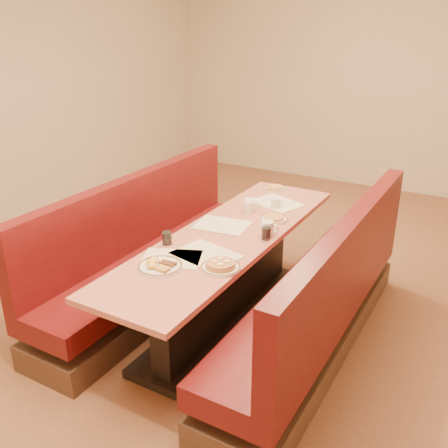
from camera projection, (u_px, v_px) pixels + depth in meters
The scene contains 19 objects.
ground at pixel (228, 321), 3.93m from camera, with size 8.00×8.00×0.00m, color #9E6647.
room_envelope at pixel (229, 65), 3.19m from camera, with size 6.04×8.04×2.82m.
diner_table at pixel (228, 279), 3.79m from camera, with size 0.70×2.50×0.75m.
booth_left at pixel (151, 259), 4.13m from camera, with size 0.55×2.50×1.05m.
booth_right at pixel (320, 306), 3.45m from camera, with size 0.55×2.50×1.05m.
placemat_near_left at pixel (171, 258), 3.26m from camera, with size 0.38×0.28×0.00m, color #F7EBC1.
placemat_near_right at pixel (206, 255), 3.31m from camera, with size 0.42×0.31×0.00m, color #F7EBC1.
placemat_far_left at pixel (222, 225), 3.79m from camera, with size 0.40×0.30×0.00m, color #F7EBC1.
placemat_far_right at pixel (277, 203), 4.24m from camera, with size 0.40×0.30×0.00m, color #F7EBC1.
pancake_plate at pixel (221, 266), 3.13m from camera, with size 0.26×0.26×0.06m.
eggs_plate at pixel (159, 266), 3.14m from camera, with size 0.29×0.29×0.06m.
extra_plate_mid at pixel (274, 218), 3.88m from camera, with size 0.22×0.22×0.04m.
extra_plate_far at pixel (275, 188), 4.58m from camera, with size 0.21×0.21×0.04m.
coffee_mug_a at pixel (268, 228), 3.61m from camera, with size 0.13×0.09×0.10m.
coffee_mug_b at pixel (250, 204), 4.10m from camera, with size 0.12×0.08×0.09m.
coffee_mug_c at pixel (276, 203), 4.14m from camera, with size 0.10×0.07×0.08m.
coffee_mug_d at pixel (249, 206), 4.05m from camera, with size 0.11×0.08×0.09m.
soda_tumbler_near at pixel (167, 238), 3.46m from camera, with size 0.07×0.07×0.09m.
soda_tumbler_mid at pixel (266, 234), 3.54m from camera, with size 0.06×0.06×0.09m.
Camera 1 is at (1.64, -2.91, 2.21)m, focal length 40.00 mm.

